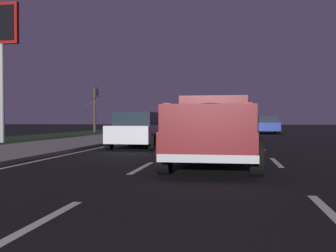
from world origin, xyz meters
TOP-DOWN VIEW (x-y plane):
  - ground at (27.00, 0.00)m, footprint 144.00×144.00m
  - sidewalk_shoulder at (27.00, 7.45)m, footprint 108.00×4.00m
  - grass_verge at (27.00, 12.45)m, footprint 108.00×6.00m
  - lane_markings at (29.79, 3.09)m, footprint 108.00×7.04m
  - pickup_truck at (9.39, 0.00)m, footprint 5.43×2.30m
  - sedan_red at (17.95, 0.20)m, footprint 4.40×2.02m
  - sedan_blue at (33.41, -3.58)m, footprint 4.42×2.05m
  - sedan_white at (15.39, 3.44)m, footprint 4.45×2.11m
  - gas_price_sign at (17.86, 11.60)m, footprint 0.27×1.90m
  - bare_tree_far at (35.57, 12.94)m, footprint 1.80×1.74m

SIDE VIEW (x-z plane):
  - ground at x=27.00m, z-range 0.00..0.00m
  - grass_verge at x=27.00m, z-range 0.00..0.01m
  - lane_markings at x=29.79m, z-range 0.00..0.01m
  - sidewalk_shoulder at x=27.00m, z-range 0.00..0.12m
  - sedan_red at x=17.95m, z-range 0.01..1.55m
  - sedan_blue at x=33.41m, z-range 0.01..1.55m
  - sedan_white at x=15.39m, z-range 0.01..1.55m
  - pickup_truck at x=9.39m, z-range 0.05..1.92m
  - bare_tree_far at x=35.57m, z-range -0.06..4.75m
  - gas_price_sign at x=17.86m, z-range 1.90..9.35m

